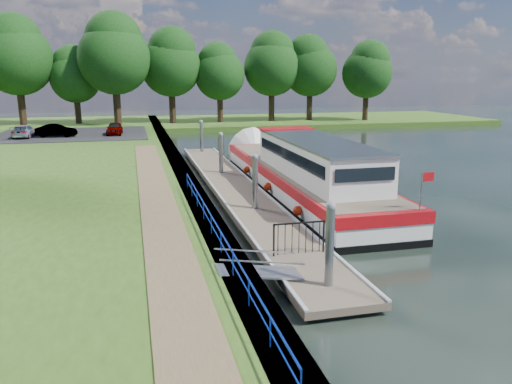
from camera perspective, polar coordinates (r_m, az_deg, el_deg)
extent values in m
plane|color=black|center=(15.68, 7.49, -11.13)|extent=(160.00, 160.00, 0.00)
cube|color=#473D2D|center=(29.03, -8.09, 1.09)|extent=(1.10, 90.00, 0.78)
cube|color=#2E5117|center=(67.80, 0.96, 8.07)|extent=(60.00, 18.00, 0.60)
cube|color=brown|center=(22.01, -10.99, -1.84)|extent=(1.60, 40.00, 0.05)
cube|color=black|center=(51.87, -20.22, 6.22)|extent=(14.00, 12.00, 0.06)
cube|color=#0C2DBF|center=(17.19, -4.63, -3.58)|extent=(0.04, 18.00, 0.04)
cube|color=#0C2DBF|center=(17.29, -4.61, -4.69)|extent=(0.03, 18.00, 0.03)
cylinder|color=#0C2DBF|center=(10.98, 1.63, -15.66)|extent=(0.04, 0.04, 0.72)
cylinder|color=#0C2DBF|center=(12.71, -0.83, -11.43)|extent=(0.04, 0.04, 0.72)
cylinder|color=#0C2DBF|center=(14.51, -2.65, -8.21)|extent=(0.04, 0.04, 0.72)
cylinder|color=#0C2DBF|center=(16.35, -4.03, -5.71)|extent=(0.04, 0.04, 0.72)
cylinder|color=#0C2DBF|center=(18.23, -5.13, -3.72)|extent=(0.04, 0.04, 0.72)
cylinder|color=#0C2DBF|center=(20.14, -6.01, -2.09)|extent=(0.04, 0.04, 0.72)
cylinder|color=#0C2DBF|center=(22.06, -6.74, -0.75)|extent=(0.04, 0.04, 0.72)
cylinder|color=#0C2DBF|center=(23.99, -7.36, 0.37)|extent=(0.04, 0.04, 0.72)
cylinder|color=#0C2DBF|center=(25.93, -7.88, 1.33)|extent=(0.04, 0.04, 0.72)
cube|color=brown|center=(27.49, -2.35, 0.30)|extent=(2.50, 30.00, 0.24)
cube|color=#9EA0A3|center=(16.51, 6.23, -9.60)|extent=(2.30, 5.00, 0.30)
cube|color=#9EA0A3|center=(23.76, -0.39, -2.34)|extent=(2.30, 5.00, 0.30)
cube|color=#9EA0A3|center=(31.38, -3.82, 1.48)|extent=(2.30, 5.00, 0.30)
cube|color=#9EA0A3|center=(39.15, -5.90, 3.80)|extent=(2.30, 5.00, 0.30)
cube|color=#9EA0A3|center=(27.71, 0.06, 0.73)|extent=(0.12, 30.00, 0.06)
cube|color=#9EA0A3|center=(27.25, -4.80, 0.47)|extent=(0.12, 30.00, 0.06)
cylinder|color=gray|center=(14.82, 8.33, -8.01)|extent=(0.26, 0.26, 3.40)
sphere|color=gray|center=(14.30, 8.56, -1.65)|extent=(0.30, 0.30, 0.30)
cylinder|color=gray|center=(23.03, -0.10, -0.15)|extent=(0.26, 0.26, 3.40)
sphere|color=gray|center=(22.69, -0.10, 4.03)|extent=(0.30, 0.30, 0.30)
cylinder|color=gray|center=(31.67, -4.01, 3.52)|extent=(0.26, 0.26, 3.40)
sphere|color=gray|center=(31.42, -4.06, 6.58)|extent=(0.30, 0.30, 0.30)
cylinder|color=gray|center=(40.46, -6.24, 5.60)|extent=(0.26, 0.26, 3.40)
sphere|color=gray|center=(40.27, -6.30, 8.00)|extent=(0.30, 0.30, 0.30)
cube|color=#A5A8AD|center=(15.34, 0.34, -9.12)|extent=(2.58, 1.00, 0.43)
cube|color=#A5A8AD|center=(14.73, 0.81, -8.01)|extent=(2.58, 0.04, 0.41)
cube|color=#A5A8AD|center=(15.60, -0.09, -6.77)|extent=(2.58, 0.04, 0.41)
cube|color=black|center=(16.98, 2.04, -5.51)|extent=(0.05, 0.05, 1.15)
cube|color=black|center=(17.54, 7.73, -5.01)|extent=(0.05, 0.05, 1.15)
cube|color=black|center=(17.08, 4.97, -3.54)|extent=(1.85, 0.05, 0.05)
cube|color=black|center=(17.02, 2.53, -5.47)|extent=(0.02, 0.02, 1.10)
cube|color=black|center=(17.09, 3.34, -5.40)|extent=(0.02, 0.02, 1.10)
cube|color=black|center=(17.16, 4.14, -5.33)|extent=(0.02, 0.02, 1.10)
cube|color=black|center=(17.24, 4.93, -5.26)|extent=(0.02, 0.02, 1.10)
cube|color=black|center=(17.32, 5.72, -5.19)|extent=(0.02, 0.02, 1.10)
cube|color=black|center=(17.40, 6.50, -5.12)|extent=(0.02, 0.02, 1.10)
cube|color=black|center=(17.49, 7.27, -5.05)|extent=(0.02, 0.02, 1.10)
cube|color=black|center=(28.20, 4.96, 0.05)|extent=(4.00, 20.00, 0.55)
cube|color=silver|center=(28.07, 4.98, 1.24)|extent=(3.96, 19.90, 0.65)
cube|color=#A20B11|center=(27.96, 5.01, 2.37)|extent=(4.04, 20.00, 0.48)
cube|color=brown|center=(27.92, 5.02, 2.85)|extent=(3.68, 19.20, 0.04)
cone|color=silver|center=(37.91, -0.10, 4.32)|extent=(4.00, 1.50, 4.00)
cube|color=silver|center=(25.45, 6.88, 3.80)|extent=(3.00, 11.00, 1.75)
cube|color=gray|center=(25.32, 6.93, 5.85)|extent=(3.10, 11.20, 0.10)
cube|color=black|center=(24.91, 3.61, 4.25)|extent=(0.04, 10.00, 0.55)
cube|color=black|center=(25.98, 10.04, 4.45)|extent=(0.04, 10.00, 0.55)
cube|color=black|center=(30.61, 3.21, 5.94)|extent=(2.60, 0.04, 0.55)
cube|color=black|center=(20.40, 12.40, 1.95)|extent=(2.60, 0.04, 0.55)
cube|color=#A20B11|center=(30.19, 3.42, 7.27)|extent=(3.20, 1.60, 0.06)
cylinder|color=gray|center=(19.80, 18.34, 0.06)|extent=(0.05, 0.05, 1.50)
cube|color=#A20B11|center=(19.82, 19.07, 1.64)|extent=(0.50, 0.02, 0.35)
sphere|color=red|center=(21.88, 4.79, -2.14)|extent=(0.44, 0.44, 0.44)
sphere|color=red|center=(26.52, 1.34, 0.64)|extent=(0.44, 0.44, 0.44)
sphere|color=red|center=(31.27, -1.07, 2.59)|extent=(0.44, 0.44, 0.44)
imported|color=#594C47|center=(21.40, 7.60, 1.99)|extent=(0.55, 0.71, 1.72)
cylinder|color=#332316|center=(63.88, -25.17, 8.68)|extent=(0.83, 0.83, 4.21)
sphere|color=black|center=(63.80, -25.66, 13.48)|extent=(7.95, 7.95, 7.95)
sphere|color=black|center=(64.02, -26.02, 15.23)|extent=(6.31, 6.31, 6.31)
cylinder|color=#332316|center=(63.56, -19.68, 8.63)|extent=(0.70, 0.70, 3.10)
sphere|color=black|center=(63.42, -19.97, 12.19)|extent=(5.85, 5.85, 5.85)
sphere|color=black|center=(63.61, -20.22, 13.50)|extent=(4.65, 4.65, 4.65)
cylinder|color=#332316|center=(60.74, -15.57, 9.30)|extent=(0.84, 0.84, 4.29)
sphere|color=black|center=(60.66, -15.90, 14.47)|extent=(8.10, 8.10, 8.10)
sphere|color=black|center=(60.90, -15.97, 16.37)|extent=(6.44, 6.44, 6.44)
cylinder|color=#332316|center=(62.92, -9.53, 9.51)|extent=(0.79, 0.79, 3.83)
sphere|color=black|center=(62.81, -9.71, 13.97)|extent=(7.24, 7.24, 7.24)
sphere|color=black|center=(62.65, -9.58, 15.64)|extent=(5.75, 5.75, 5.75)
cylinder|color=#332316|center=(63.42, -4.11, 9.43)|extent=(0.72, 0.72, 3.26)
sphere|color=black|center=(63.28, -4.18, 13.19)|extent=(6.16, 6.16, 6.16)
sphere|color=black|center=(63.51, -4.42, 14.58)|extent=(4.89, 4.89, 4.89)
cylinder|color=#332316|center=(65.18, 1.79, 9.78)|extent=(0.78, 0.78, 3.77)
sphere|color=black|center=(65.07, 1.82, 14.02)|extent=(7.13, 7.13, 7.13)
sphere|color=black|center=(65.38, 1.88, 15.58)|extent=(5.66, 5.66, 5.66)
cylinder|color=#332316|center=(66.78, 6.12, 9.74)|extent=(0.77, 0.77, 3.65)
sphere|color=black|center=(66.66, 6.22, 13.75)|extent=(6.89, 6.89, 6.89)
sphere|color=black|center=(66.59, 5.96, 15.24)|extent=(5.47, 5.47, 5.47)
cylinder|color=#332316|center=(67.85, 12.39, 9.47)|extent=(0.74, 0.74, 3.41)
sphere|color=black|center=(67.72, 12.58, 13.14)|extent=(6.43, 6.43, 6.43)
sphere|color=black|center=(67.65, 12.91, 14.49)|extent=(5.11, 5.11, 5.11)
imported|color=#999999|center=(50.11, -15.86, 7.01)|extent=(1.57, 3.50, 1.17)
imported|color=#999999|center=(49.84, -21.87, 6.54)|extent=(3.66, 1.56, 1.18)
imported|color=#999999|center=(50.65, -24.98, 6.33)|extent=(1.86, 4.01, 1.13)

